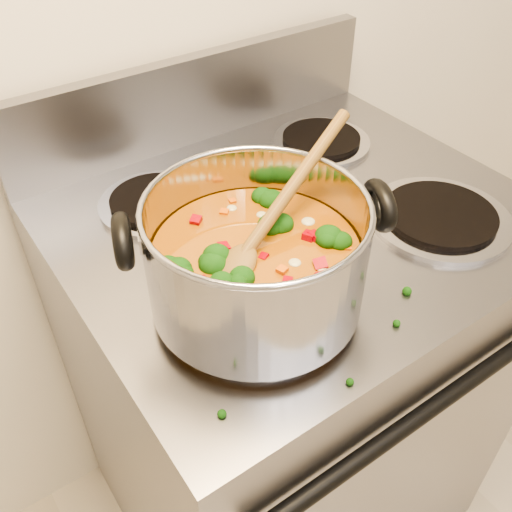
{
  "coord_description": "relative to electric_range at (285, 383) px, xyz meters",
  "views": [
    {
      "loc": [
        -0.53,
        0.59,
        1.47
      ],
      "look_at": [
        -0.23,
        1.02,
        1.01
      ],
      "focal_mm": 40.0,
      "sensor_mm": 36.0,
      "label": 1
    }
  ],
  "objects": [
    {
      "name": "wooden_spoon",
      "position": [
        -0.15,
        -0.13,
        0.58
      ],
      "size": [
        0.28,
        0.13,
        0.13
      ],
      "rotation": [
        0.0,
        0.0,
        0.35
      ],
      "color": "brown",
      "rests_on": "stockpot"
    },
    {
      "name": "electric_range",
      "position": [
        0.0,
        0.0,
        0.0
      ],
      "size": [
        0.74,
        0.67,
        1.08
      ],
      "color": "gray",
      "rests_on": "ground"
    },
    {
      "name": "stockpot",
      "position": [
        -0.17,
        -0.14,
        0.54
      ],
      "size": [
        0.33,
        0.27,
        0.16
      ],
      "rotation": [
        0.0,
        0.0,
        -0.38
      ],
      "color": "#9B9BA3",
      "rests_on": "electric_range"
    },
    {
      "name": "cooktop_crumbs",
      "position": [
        -0.29,
        -0.13,
        0.46
      ],
      "size": [
        0.38,
        0.27,
        0.01
      ],
      "color": "black",
      "rests_on": "electric_range"
    }
  ]
}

